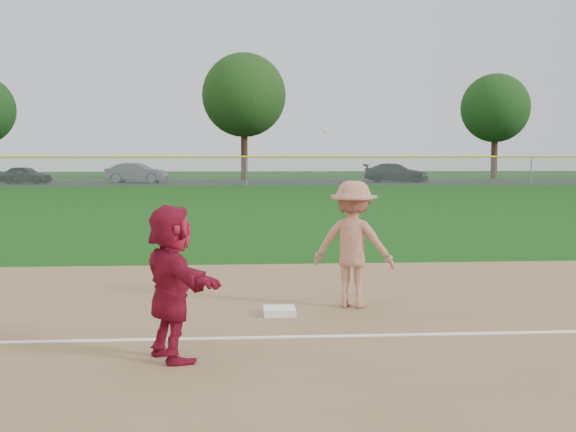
{
  "coord_description": "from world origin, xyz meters",
  "views": [
    {
      "loc": [
        -0.8,
        -9.37,
        2.25
      ],
      "look_at": [
        0.0,
        1.5,
        1.3
      ],
      "focal_mm": 45.0,
      "sensor_mm": 36.0,
      "label": 1
    }
  ],
  "objects": [
    {
      "name": "car_right",
      "position": [
        11.62,
        45.7,
        0.73
      ],
      "size": [
        5.19,
        2.59,
        1.45
      ],
      "primitive_type": "imported",
      "rotation": [
        0.0,
        0.0,
        1.45
      ],
      "color": "black",
      "rests_on": "parking_asphalt"
    },
    {
      "name": "car_mid",
      "position": [
        -8.21,
        45.92,
        0.76
      ],
      "size": [
        4.76,
        2.26,
        1.51
      ],
      "primitive_type": "imported",
      "rotation": [
        0.0,
        0.0,
        1.42
      ],
      "color": "#53555A",
      "rests_on": "parking_asphalt"
    },
    {
      "name": "tree_3",
      "position": [
        22.0,
        52.8,
        6.16
      ],
      "size": [
        6.0,
        6.0,
        9.19
      ],
      "color": "#361F13",
      "rests_on": "ground"
    },
    {
      "name": "first_base",
      "position": [
        -0.2,
        0.45,
        0.07
      ],
      "size": [
        0.44,
        0.44,
        0.1
      ],
      "primitive_type": "cube",
      "rotation": [
        0.0,
        0.0,
        -0.0
      ],
      "color": "white",
      "rests_on": "infield_dirt"
    },
    {
      "name": "tree_2",
      "position": [
        0.0,
        51.5,
        7.06
      ],
      "size": [
        7.0,
        7.0,
        10.58
      ],
      "color": "#311C12",
      "rests_on": "ground"
    },
    {
      "name": "foul_line",
      "position": [
        0.0,
        -0.8,
        0.03
      ],
      "size": [
        60.0,
        0.1,
        0.01
      ],
      "primitive_type": "cube",
      "color": "white",
      "rests_on": "infield_dirt"
    },
    {
      "name": "car_left",
      "position": [
        -16.18,
        45.0,
        0.65
      ],
      "size": [
        4.04,
        2.42,
        1.29
      ],
      "primitive_type": "imported",
      "rotation": [
        0.0,
        0.0,
        1.32
      ],
      "color": "black",
      "rests_on": "parking_asphalt"
    },
    {
      "name": "parking_asphalt",
      "position": [
        0.0,
        46.0,
        0.01
      ],
      "size": [
        120.0,
        10.0,
        0.01
      ],
      "primitive_type": "cube",
      "color": "black",
      "rests_on": "ground"
    },
    {
      "name": "ground",
      "position": [
        0.0,
        0.0,
        0.0
      ],
      "size": [
        160.0,
        160.0,
        0.0
      ],
      "primitive_type": "plane",
      "color": "#11430C",
      "rests_on": "ground"
    },
    {
      "name": "first_base_play",
      "position": [
        0.9,
        0.89,
        0.94
      ],
      "size": [
        1.35,
        1.06,
        2.58
      ],
      "color": "#A0A0A2",
      "rests_on": "infield_dirt"
    },
    {
      "name": "base_runner",
      "position": [
        -1.49,
        -1.63,
        0.87
      ],
      "size": [
        1.16,
        1.62,
        1.69
      ],
      "primitive_type": "imported",
      "rotation": [
        0.0,
        0.0,
        2.05
      ],
      "color": "maroon",
      "rests_on": "infield_dirt"
    },
    {
      "name": "outfield_fence",
      "position": [
        0.0,
        40.0,
        1.96
      ],
      "size": [
        110.0,
        0.12,
        110.0
      ],
      "color": "#999EA0",
      "rests_on": "ground"
    }
  ]
}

